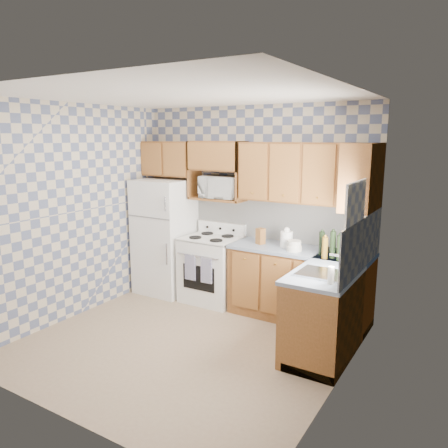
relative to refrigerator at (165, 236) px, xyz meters
The scene contains 31 objects.
floor 1.97m from the refrigerator, 44.43° to the right, with size 3.40×3.40×0.00m, color #8B7157.
back_wall 1.42m from the refrigerator, 15.35° to the left, with size 3.40×0.02×2.70m, color slate.
right_wall 3.27m from the refrigerator, 22.79° to the right, with size 0.02×3.20×2.70m, color slate.
backsplash_back 1.75m from the refrigerator, 11.47° to the left, with size 2.60×0.01×0.56m, color white.
backsplash_right 3.02m from the refrigerator, ahead, with size 0.01×1.60×0.56m, color white.
refrigerator is the anchor object (origin of this frame).
stove_body 0.89m from the refrigerator, ahead, with size 0.76×0.65×0.90m, color white.
cooktop 0.81m from the refrigerator, ahead, with size 0.76×0.65×0.03m, color silver.
backguard 0.87m from the refrigerator, 20.44° to the left, with size 0.76×0.08×0.17m, color white.
dish_towel_left 0.81m from the refrigerator, 25.15° to the right, with size 0.17×0.03×0.35m, color navy.
dish_towel_right 1.04m from the refrigerator, 18.75° to the right, with size 0.17×0.03×0.35m, color navy.
base_cabinets_back 2.14m from the refrigerator, ahead, with size 1.75×0.60×0.88m, color brown.
base_cabinets_right 2.74m from the refrigerator, ahead, with size 0.60×1.60×0.88m, color brown.
countertop_back 2.10m from the refrigerator, ahead, with size 1.77×0.63×0.04m, color gray.
countertop_right 2.71m from the refrigerator, ahead, with size 0.63×1.60×0.04m, color gray.
upper_cabinets_back 2.34m from the refrigerator, ahead, with size 1.75×0.33×0.74m, color brown.
upper_cabinets_fridge 1.15m from the refrigerator, 94.64° to the left, with size 0.82×0.33×0.50m, color brown.
upper_cabinets_right 2.99m from the refrigerator, ahead, with size 0.33×0.70×0.74m, color brown.
microwave_shelf 1.02m from the refrigerator, 12.94° to the left, with size 0.80×0.33×0.03m, color brown.
microwave 1.16m from the refrigerator, 13.82° to the left, with size 0.55×0.38×0.31m, color white.
sink 2.79m from the refrigerator, 16.65° to the right, with size 0.48×0.40×0.03m, color #B7B7BC.
window 3.13m from the refrigerator, 15.12° to the right, with size 0.02×0.66×0.86m, color silver.
bottle_0 2.58m from the refrigerator, ahead, with size 0.07×0.07×0.31m, color black.
bottle_1 2.68m from the refrigerator, ahead, with size 0.07×0.07×0.29m, color black.
bottle_2 2.72m from the refrigerator, ahead, with size 0.07×0.07×0.27m, color brown.
bottle_3 2.51m from the refrigerator, ahead, with size 0.07×0.07×0.25m, color brown.
bottle_4 2.42m from the refrigerator, ahead, with size 0.07×0.07×0.28m, color black.
knife_block 1.57m from the refrigerator, ahead, with size 0.09×0.09×0.21m, color brown.
electric_kettle 1.92m from the refrigerator, ahead, with size 0.16×0.16×0.20m, color white.
food_containers 2.07m from the refrigerator, ahead, with size 0.19×0.19×0.13m, color beige, non-canonical shape.
soap_bottle 3.02m from the refrigerator, 20.16° to the right, with size 0.06×0.06×0.17m, color beige.
Camera 1 is at (2.73, -3.68, 2.29)m, focal length 35.00 mm.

